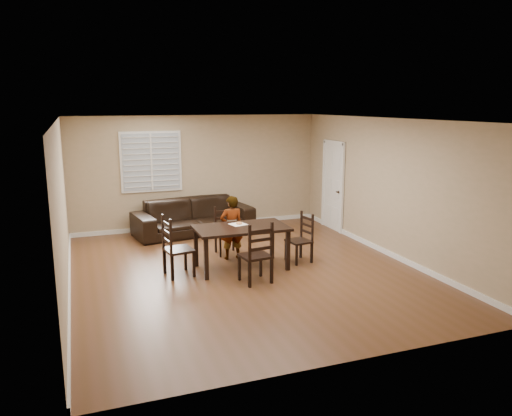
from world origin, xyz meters
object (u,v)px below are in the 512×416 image
Objects in this scene: chair_right at (304,239)px; chair_far at (259,257)px; chair_near at (225,232)px; sofa at (194,216)px; dining_table at (241,231)px; chair_left at (171,249)px; donut at (239,223)px; child at (232,228)px.

chair_far is at bearing -63.51° from chair_right.
chair_near is 1.01× the size of chair_right.
dining_table is at bearing -94.24° from sofa.
donut is (1.30, 0.20, 0.32)m from chair_left.
chair_near is 1.74m from sofa.
donut is (0.02, -0.42, 0.19)m from child.
sofa is at bearing -28.52° from chair_left.
chair_left reaches higher than sofa.
donut is (-1.24, 0.18, 0.38)m from chair_right.
chair_left is (-1.29, -1.07, 0.06)m from chair_near.
chair_left is 2.54m from chair_right.
child is at bearing 90.00° from dining_table.
chair_far is at bearing -88.82° from dining_table.
dining_table is 1.58× the size of chair_far.
chair_right is (1.25, 0.90, -0.05)m from chair_far.
chair_right is (1.26, 0.01, -0.27)m from dining_table.
sofa is (-1.50, 2.77, -0.03)m from chair_right.
chair_right is 1.31m from donut.
child is 2.20m from sofa.
chair_near reaches higher than donut.
chair_near is 0.89× the size of chair_far.
chair_right is at bearing -8.17° from donut.
chair_far is at bearing -132.37° from chair_left.
chair_near is 0.88× the size of chair_left.
chair_right is at bearing -97.63° from chair_left.
chair_near is at bearing -97.64° from chair_far.
donut is at bearing 83.66° from dining_table.
chair_far reaches higher than chair_near.
chair_far is (0.01, -0.89, -0.21)m from dining_table.
chair_right is at bearing -152.01° from chair_far.
chair_right reaches higher than sofa.
chair_far is 0.85× the size of child.
chair_right is 3.15m from sofa.
chair_right is at bearing -70.69° from sofa.
chair_right is at bearing 153.81° from child.
sofa is at bearing 98.53° from chair_near.
donut is 0.04× the size of sofa.
dining_table is at bearing -98.81° from chair_right.
child is (-0.00, -0.45, 0.19)m from chair_near.
donut reaches higher than sofa.
dining_table is at bearing -97.00° from chair_far.
donut is at bearing -98.32° from chair_far.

